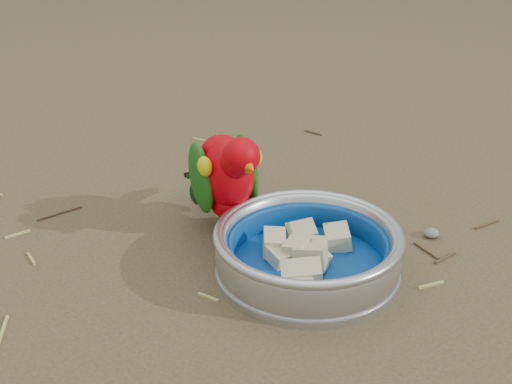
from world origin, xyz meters
TOP-DOWN VIEW (x-y plane):
  - ground at (0.00, 0.00)m, footprint 60.00×60.00m
  - food_bowl at (0.10, -0.02)m, footprint 0.23×0.23m
  - bowl_wall at (0.10, -0.02)m, footprint 0.23×0.23m
  - fruit_wedges at (0.10, -0.02)m, footprint 0.14×0.14m
  - lory_parrot at (0.09, 0.12)m, footprint 0.13×0.20m
  - ground_debris at (-0.01, 0.00)m, footprint 0.90×0.80m

SIDE VIEW (x-z plane):
  - ground at x=0.00m, z-range 0.00..0.00m
  - ground_debris at x=-0.01m, z-range 0.00..0.01m
  - food_bowl at x=0.10m, z-range 0.00..0.02m
  - fruit_wedges at x=0.10m, z-range 0.02..0.05m
  - bowl_wall at x=0.10m, z-range 0.02..0.06m
  - lory_parrot at x=0.09m, z-range 0.00..0.15m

